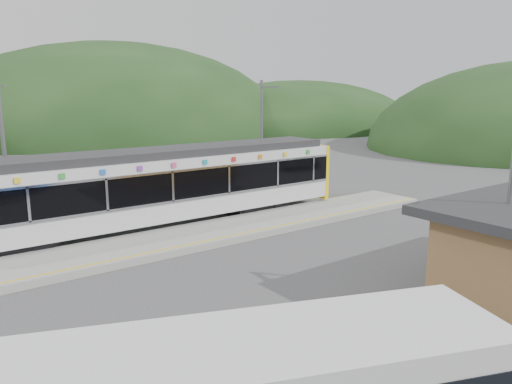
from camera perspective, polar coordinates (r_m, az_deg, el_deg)
ground at (r=19.84m, az=-0.49°, el=-7.36°), size 120.00×120.00×0.00m
hills at (r=27.51m, az=3.44°, el=-1.97°), size 146.00×149.00×26.00m
platform at (r=22.42m, az=-5.48°, el=-4.76°), size 26.00×3.20×0.30m
yellow_line at (r=21.31m, az=-3.67°, el=-5.17°), size 26.00×0.10×0.01m
train at (r=23.61m, az=-12.18°, el=0.64°), size 20.44×3.01×3.74m
catenary_mast_west at (r=24.23m, az=-26.77°, el=3.73°), size 0.18×1.80×7.00m
catenary_mast_east at (r=29.94m, az=0.68°, el=6.25°), size 0.18×1.80×7.00m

